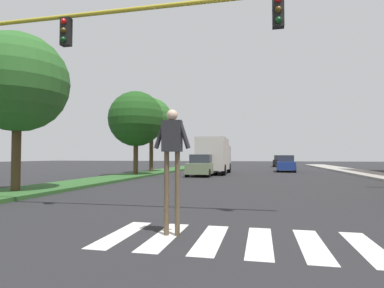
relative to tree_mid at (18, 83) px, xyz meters
The scene contains 12 objects.
ground_plane 19.29m from the tree_mid, 59.90° to the left, with size 140.00×140.00×0.00m, color #262628.
crosswalk 11.68m from the tree_mid, 28.83° to the right, with size 4.95×2.20×0.01m.
median_strip 14.92m from the tree_mid, 89.26° to the left, with size 2.82×64.00×0.15m, color #2D5B28.
tree_mid is the anchor object (origin of this frame).
tree_far 11.80m from the tree_mid, 88.30° to the left, with size 4.30×4.30×6.47m.
tree_distant 16.49m from the tree_mid, 90.24° to the left, with size 3.74×3.74×6.81m.
traffic_light_gantry 5.61m from the tree_mid, 35.49° to the right, with size 10.71×0.30×6.00m.
pedestrian_performer 10.06m from the tree_mid, 31.92° to the right, with size 0.75×0.26×2.49m.
sedan_midblock 14.84m from the tree_mid, 68.10° to the left, with size 1.90×4.57×1.69m.
sedan_distant 25.40m from the tree_mid, 60.61° to the left, with size 2.01×4.53×1.65m.
sedan_far_horizon 39.39m from the tree_mid, 71.25° to the left, with size 2.24×4.20×1.69m.
truck_box_delivery 17.46m from the tree_mid, 70.03° to the left, with size 2.40×6.20×3.10m.
Camera 1 is at (0.49, 2.73, 1.56)m, focal length 29.34 mm.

